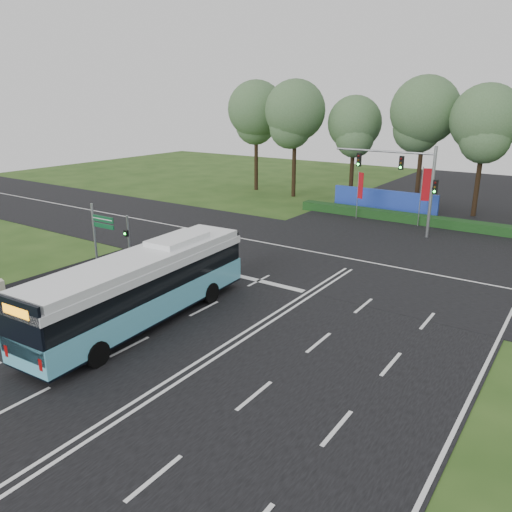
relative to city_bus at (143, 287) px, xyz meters
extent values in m
plane|color=#284717|center=(4.62, 2.84, -1.86)|extent=(120.00, 120.00, 0.00)
cube|color=black|center=(4.62, 2.84, -1.84)|extent=(20.00, 120.00, 0.04)
cube|color=black|center=(4.62, 14.84, -1.83)|extent=(120.00, 14.00, 0.05)
cube|color=black|center=(-7.88, -0.16, -1.83)|extent=(5.00, 18.00, 0.06)
cube|color=gray|center=(-5.48, -0.16, -1.80)|extent=(0.25, 18.00, 0.12)
cube|color=#5DBCD8|center=(0.00, 0.01, -0.71)|extent=(3.45, 13.00, 1.18)
cube|color=black|center=(0.00, 0.01, -1.25)|extent=(3.42, 12.93, 0.32)
cube|color=black|center=(0.00, 0.01, 0.36)|extent=(3.33, 12.80, 1.02)
cube|color=white|center=(0.00, 0.01, 1.00)|extent=(3.45, 13.00, 0.38)
cube|color=white|center=(0.00, 0.01, 1.38)|extent=(3.36, 12.48, 0.38)
cube|color=white|center=(-0.16, 2.69, 1.70)|extent=(1.90, 3.31, 0.27)
cube|color=black|center=(0.38, -6.35, 0.41)|extent=(2.60, 0.28, 2.36)
cube|color=orange|center=(0.38, -6.39, 1.16)|extent=(1.50, 0.15, 0.38)
cylinder|color=black|center=(-1.48, 3.57, -1.30)|extent=(0.37, 1.13, 1.11)
cylinder|color=black|center=(1.04, 3.72, -1.30)|extent=(0.37, 1.13, 1.11)
cylinder|color=black|center=(-1.01, -4.13, -1.30)|extent=(0.37, 1.13, 1.11)
cylinder|color=black|center=(1.50, -3.98, -1.30)|extent=(0.37, 1.13, 1.11)
cylinder|color=gray|center=(-6.64, 5.10, -0.12)|extent=(0.14, 0.14, 3.48)
cube|color=black|center=(-6.64, 4.92, 0.53)|extent=(0.30, 0.21, 0.40)
sphere|color=#19F233|center=(-6.64, 4.82, 0.53)|extent=(0.14, 0.14, 0.14)
cylinder|color=gray|center=(-6.89, 2.78, 0.44)|extent=(0.14, 0.14, 4.59)
cube|color=#0D4A27|center=(-6.03, 2.80, 1.93)|extent=(1.72, 0.09, 0.34)
cube|color=#0D4A27|center=(-6.03, 2.80, 1.53)|extent=(1.72, 0.09, 0.25)
cube|color=white|center=(-6.03, 2.76, 1.93)|extent=(1.61, 0.04, 0.05)
cylinder|color=gray|center=(-0.52, 26.15, 0.29)|extent=(0.07, 0.07, 4.29)
cube|color=#A10D14|center=(-0.23, 26.03, 1.19)|extent=(0.54, 0.26, 2.29)
cylinder|color=gray|center=(4.95, 26.42, 0.65)|extent=(0.08, 0.08, 5.03)
cube|color=#A10D14|center=(5.29, 26.55, 1.72)|extent=(0.64, 0.27, 2.68)
cylinder|color=gray|center=(6.62, 23.34, 1.64)|extent=(0.24, 0.24, 7.00)
cylinder|color=gray|center=(2.62, 23.34, 4.54)|extent=(8.00, 0.16, 0.16)
cube|color=black|center=(4.12, 23.34, 3.74)|extent=(0.32, 0.28, 1.05)
cube|color=black|center=(0.62, 23.34, 3.74)|extent=(0.32, 0.28, 1.05)
cube|color=black|center=(6.87, 23.34, 2.14)|extent=(0.32, 0.28, 1.05)
cube|color=#153A15|center=(4.62, 27.34, -1.46)|extent=(22.00, 1.20, 0.80)
cube|color=#1F3CAB|center=(0.62, 29.84, -0.76)|extent=(10.00, 0.30, 2.20)
cylinder|color=black|center=(-16.51, 33.51, 2.51)|extent=(0.44, 0.44, 8.74)
sphere|color=#3F5E37|center=(-16.51, 33.51, 7.34)|extent=(6.44, 6.44, 6.44)
cylinder|color=black|center=(-10.68, 32.31, 2.49)|extent=(0.44, 0.44, 8.70)
sphere|color=#3F5E37|center=(-10.68, 32.31, 7.30)|extent=(6.41, 6.41, 6.41)
cylinder|color=black|center=(-4.90, 34.58, 1.92)|extent=(0.44, 0.44, 7.56)
sphere|color=#3F5E37|center=(-4.90, 34.58, 6.10)|extent=(5.57, 5.57, 5.57)
cylinder|color=black|center=(2.23, 34.53, 2.55)|extent=(0.44, 0.44, 8.82)
sphere|color=#3F5E37|center=(2.23, 34.53, 7.43)|extent=(6.50, 6.50, 6.50)
cylinder|color=black|center=(7.94, 33.21, 2.26)|extent=(0.44, 0.44, 8.23)
sphere|color=#3F5E37|center=(7.94, 33.21, 6.81)|extent=(6.07, 6.07, 6.07)
camera|label=1|loc=(16.88, -15.10, 8.48)|focal=35.00mm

